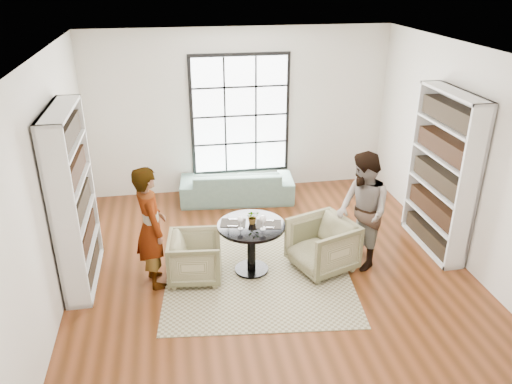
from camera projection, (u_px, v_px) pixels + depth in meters
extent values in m
plane|color=brown|center=(272.00, 272.00, 7.03)|extent=(6.00, 6.00, 0.00)
plane|color=silver|center=(240.00, 112.00, 9.10)|extent=(5.50, 0.00, 5.50)
plane|color=silver|center=(49.00, 189.00, 5.98)|extent=(0.00, 6.00, 6.00)
plane|color=silver|center=(469.00, 160.00, 6.85)|extent=(0.00, 6.00, 6.00)
plane|color=silver|center=(356.00, 325.00, 3.72)|extent=(5.50, 0.00, 5.50)
plane|color=white|center=(275.00, 54.00, 5.79)|extent=(6.00, 6.00, 0.00)
cube|color=black|center=(240.00, 115.00, 9.10)|extent=(1.82, 0.06, 2.22)
cube|color=white|center=(240.00, 116.00, 9.07)|extent=(1.70, 0.02, 2.10)
cube|color=tan|center=(258.00, 273.00, 7.00)|extent=(2.80, 2.80, 0.01)
cylinder|color=black|center=(252.00, 269.00, 7.06)|extent=(0.47, 0.47, 0.04)
cylinder|color=black|center=(251.00, 249.00, 6.92)|extent=(0.12, 0.12, 0.66)
cylinder|color=black|center=(251.00, 226.00, 6.77)|extent=(0.93, 0.93, 0.04)
imported|color=gray|center=(237.00, 185.00, 9.08)|extent=(2.10, 0.98, 0.59)
imported|color=tan|center=(195.00, 257.00, 6.78)|extent=(0.78, 0.77, 0.65)
imported|color=#C1AE8A|center=(322.00, 245.00, 6.99)|extent=(1.02, 1.01, 0.74)
imported|color=gray|center=(151.00, 227.00, 6.47)|extent=(0.55, 0.70, 1.69)
imported|color=gray|center=(362.00, 212.00, 6.88)|extent=(0.70, 0.87, 1.69)
cube|color=black|center=(233.00, 223.00, 6.79)|extent=(0.39, 0.32, 0.01)
cube|color=black|center=(269.00, 224.00, 6.76)|extent=(0.39, 0.32, 0.01)
cylinder|color=silver|center=(241.00, 229.00, 6.64)|extent=(0.07, 0.07, 0.01)
cylinder|color=silver|center=(241.00, 225.00, 6.62)|extent=(0.01, 0.01, 0.10)
sphere|color=maroon|center=(240.00, 220.00, 6.59)|extent=(0.08, 0.08, 0.08)
ellipsoid|color=white|center=(240.00, 220.00, 6.59)|extent=(0.08, 0.08, 0.09)
cylinder|color=silver|center=(263.00, 229.00, 6.63)|extent=(0.08, 0.08, 0.01)
cylinder|color=silver|center=(263.00, 225.00, 6.61)|extent=(0.01, 0.01, 0.12)
sphere|color=maroon|center=(263.00, 219.00, 6.57)|extent=(0.09, 0.09, 0.09)
ellipsoid|color=white|center=(263.00, 219.00, 6.57)|extent=(0.09, 0.09, 0.10)
imported|color=gray|center=(253.00, 217.00, 6.75)|extent=(0.19, 0.17, 0.20)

